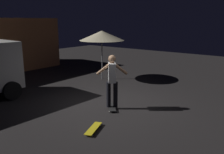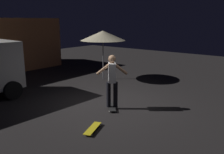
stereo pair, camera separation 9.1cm
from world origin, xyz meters
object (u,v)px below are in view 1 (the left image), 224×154
object	(u,v)px
skateboard_spare	(93,129)
skater	(112,77)
patio_umbrella	(102,36)
skateboard_ridden	(112,107)

from	to	relation	value
skateboard_spare	skater	bearing A→B (deg)	21.05
patio_umbrella	skater	bearing A→B (deg)	-135.05
skateboard_ridden	skateboard_spare	distance (m)	1.62
skateboard_spare	skater	size ratio (longest dim) A/B	0.48
skater	patio_umbrella	bearing A→B (deg)	44.95
skater	skateboard_spare	bearing A→B (deg)	-158.95
skateboard_spare	skater	distance (m)	1.90
skateboard_ridden	skateboard_spare	bearing A→B (deg)	-158.95
skateboard_spare	patio_umbrella	bearing A→B (deg)	38.14
skateboard_spare	skateboard_ridden	bearing A→B (deg)	21.05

